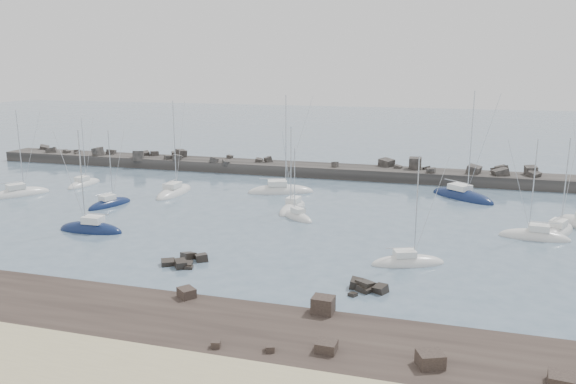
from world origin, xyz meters
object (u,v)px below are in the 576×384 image
(sailboat_2, at_px, (91,230))
(sailboat_4, at_px, (280,192))
(sailboat_8, at_px, (462,197))
(sailboat_3, at_px, (174,193))
(sailboat_6, at_px, (293,209))
(sailboat_7, at_px, (408,263))
(sailboat_1, at_px, (84,184))
(sailboat_0, at_px, (20,194))
(sailboat_5, at_px, (297,217))
(sailboat_9, at_px, (534,237))
(sailboat_12, at_px, (558,232))
(sailboat_13, at_px, (110,205))

(sailboat_2, xyz_separation_m, sailboat_4, (15.16, 25.29, -0.01))
(sailboat_8, bearing_deg, sailboat_3, -167.26)
(sailboat_6, height_order, sailboat_7, sailboat_6)
(sailboat_1, relative_size, sailboat_6, 0.95)
(sailboat_7, distance_m, sailboat_8, 30.65)
(sailboat_0, xyz_separation_m, sailboat_5, (42.49, -0.51, -0.02))
(sailboat_2, bearing_deg, sailboat_5, 29.76)
(sailboat_2, bearing_deg, sailboat_6, 38.96)
(sailboat_0, xyz_separation_m, sailboat_8, (62.52, 16.64, -0.00))
(sailboat_4, bearing_deg, sailboat_8, 8.80)
(sailboat_1, distance_m, sailboat_6, 36.61)
(sailboat_9, bearing_deg, sailboat_8, 112.85)
(sailboat_8, xyz_separation_m, sailboat_12, (10.36, -15.18, 0.01))
(sailboat_12, bearing_deg, sailboat_7, -136.24)
(sailboat_0, height_order, sailboat_1, sailboat_0)
(sailboat_0, bearing_deg, sailboat_3, 18.95)
(sailboat_13, bearing_deg, sailboat_0, 174.51)
(sailboat_5, bearing_deg, sailboat_8, 40.56)
(sailboat_1, relative_size, sailboat_4, 0.74)
(sailboat_2, height_order, sailboat_13, sailboat_2)
(sailboat_1, bearing_deg, sailboat_13, -41.81)
(sailboat_8, relative_size, sailboat_12, 1.38)
(sailboat_2, relative_size, sailboat_3, 0.86)
(sailboat_1, bearing_deg, sailboat_12, -6.14)
(sailboat_4, relative_size, sailboat_9, 1.31)
(sailboat_4, height_order, sailboat_13, sailboat_4)
(sailboat_0, relative_size, sailboat_8, 0.82)
(sailboat_0, distance_m, sailboat_6, 41.00)
(sailboat_9, relative_size, sailboat_12, 1.00)
(sailboat_1, xyz_separation_m, sailboat_4, (31.64, 3.79, 0.02))
(sailboat_0, bearing_deg, sailboat_6, 4.53)
(sailboat_0, xyz_separation_m, sailboat_12, (72.88, 1.46, 0.00))
(sailboat_4, distance_m, sailboat_8, 26.50)
(sailboat_3, xyz_separation_m, sailboat_8, (41.14, 9.30, 0.00))
(sailboat_1, distance_m, sailboat_9, 66.11)
(sailboat_5, xyz_separation_m, sailboat_9, (27.55, -0.69, 0.01))
(sailboat_0, xyz_separation_m, sailboat_13, (16.26, -1.56, -0.01))
(sailboat_2, distance_m, sailboat_4, 29.49)
(sailboat_2, xyz_separation_m, sailboat_12, (51.72, 14.16, -0.00))
(sailboat_1, xyz_separation_m, sailboat_6, (36.19, -5.56, 0.02))
(sailboat_9, height_order, sailboat_12, sailboat_9)
(sailboat_0, xyz_separation_m, sailboat_2, (21.16, -12.70, 0.01))
(sailboat_4, bearing_deg, sailboat_6, -64.08)
(sailboat_5, relative_size, sailboat_12, 0.81)
(sailboat_2, height_order, sailboat_8, sailboat_8)
(sailboat_2, relative_size, sailboat_7, 1.12)
(sailboat_12, bearing_deg, sailboat_9, -136.99)
(sailboat_9, bearing_deg, sailboat_1, 171.31)
(sailboat_2, distance_m, sailboat_13, 12.17)
(sailboat_0, height_order, sailboat_9, sailboat_0)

